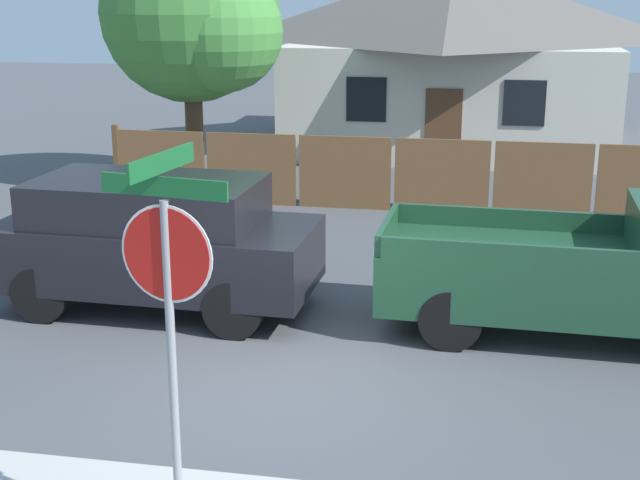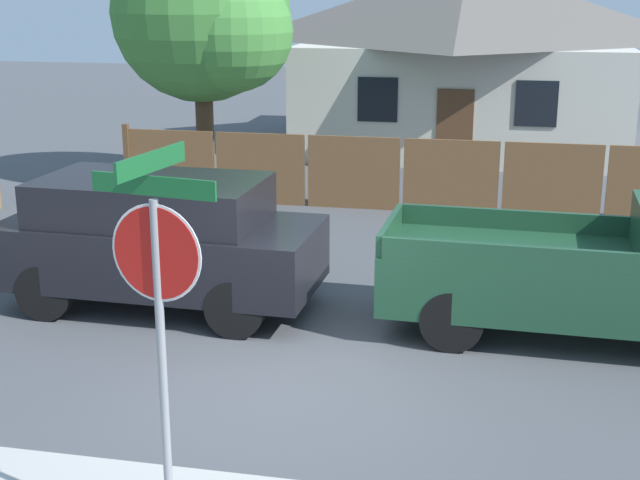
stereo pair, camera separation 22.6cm
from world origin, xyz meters
name	(u,v)px [view 2 (the right image)]	position (x,y,z in m)	size (l,w,h in m)	color
ground_plane	(281,384)	(0.00, 0.00, 0.00)	(80.00, 80.00, 0.00)	#4C4F54
wooden_fence	(451,177)	(1.38, 8.46, 0.75)	(13.93, 0.12, 1.59)	brown
house	(465,52)	(1.18, 16.47, 2.61)	(9.22, 7.80, 5.04)	beige
oak_tree	(208,17)	(-4.01, 9.66, 3.78)	(4.08, 3.89, 5.82)	brown
red_suv	(159,238)	(-2.30, 2.16, 1.02)	(4.49, 2.07, 1.87)	black
orange_pickup	(603,274)	(3.71, 2.15, 0.90)	(5.18, 2.02, 1.83)	#1E472D
stop_sign	(158,287)	(-0.12, -3.20, 2.26)	(1.02, 0.92, 3.30)	gray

